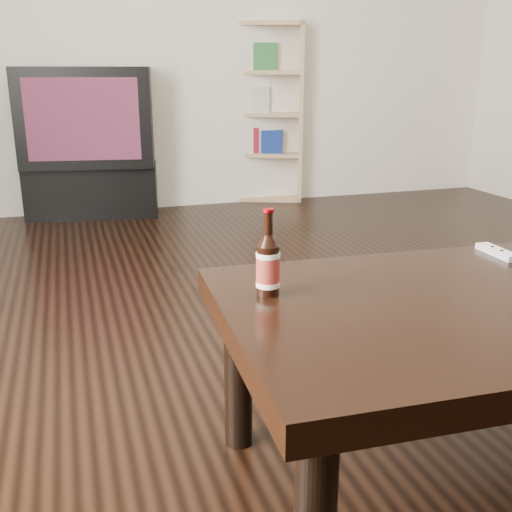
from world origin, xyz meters
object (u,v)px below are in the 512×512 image
object	(u,v)px
tv_stand	(94,189)
coffee_table	(499,321)
tv	(88,117)
bookshelf	(256,110)
remote	(497,252)
beer_bottle	(268,265)

from	to	relation	value
tv_stand	coffee_table	world-z (taller)	coffee_table
tv_stand	coffee_table	bearing A→B (deg)	-67.72
tv	bookshelf	bearing A→B (deg)	18.49
bookshelf	remote	size ratio (longest dim) A/B	9.04
bookshelf	remote	world-z (taller)	bookshelf
tv	coffee_table	world-z (taller)	tv
tv_stand	coffee_table	size ratio (longest dim) A/B	0.67
coffee_table	remote	bearing A→B (deg)	53.03
tv	bookshelf	xyz separation A→B (m)	(1.34, 0.22, 0.01)
tv	bookshelf	world-z (taller)	bookshelf
coffee_table	beer_bottle	size ratio (longest dim) A/B	6.54
tv_stand	tv	distance (m)	0.53
tv_stand	coffee_table	xyz separation A→B (m)	(0.80, -3.46, 0.25)
remote	tv_stand	bearing A→B (deg)	108.90
tv_stand	tv	world-z (taller)	tv
bookshelf	remote	distance (m)	3.41
tv	bookshelf	distance (m)	1.36
bookshelf	coffee_table	distance (m)	3.72
beer_bottle	coffee_table	bearing A→B (deg)	-18.23
tv	beer_bottle	size ratio (longest dim) A/B	4.71
tv_stand	beer_bottle	xyz separation A→B (m)	(0.26, -3.28, 0.39)
tv	bookshelf	size ratio (longest dim) A/B	0.71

